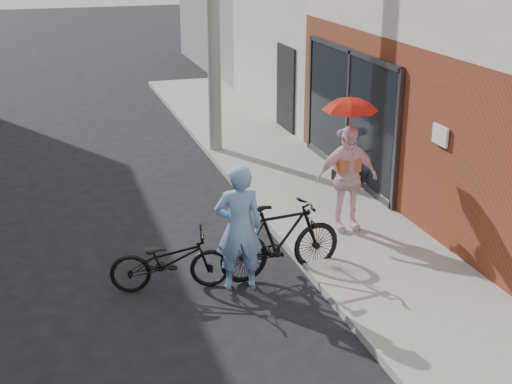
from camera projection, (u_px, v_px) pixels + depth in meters
name	position (u px, v px, depth m)	size (l,w,h in m)	color
ground	(244.00, 277.00, 10.33)	(80.00, 80.00, 0.00)	black
sidewalk	(326.00, 209.00, 12.68)	(2.20, 24.00, 0.12)	gray
curb	(264.00, 217.00, 12.36)	(0.12, 24.00, 0.12)	#9E9E99
officer	(239.00, 228.00, 9.73)	(0.66, 0.44, 1.82)	#78A3D6
bike_left	(170.00, 260.00, 9.85)	(0.58, 1.67, 0.88)	black
bike_right	(281.00, 239.00, 10.21)	(0.53, 1.88, 1.13)	black
kimono_woman	(347.00, 178.00, 11.42)	(1.02, 0.42, 1.74)	#FED5D9
parasol	(350.00, 103.00, 11.00)	(0.83, 0.83, 0.73)	red
planter	(345.00, 175.00, 13.94)	(0.38, 0.38, 0.20)	black
potted_plant	(346.00, 157.00, 13.82)	(0.48, 0.41, 0.53)	#2B692A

